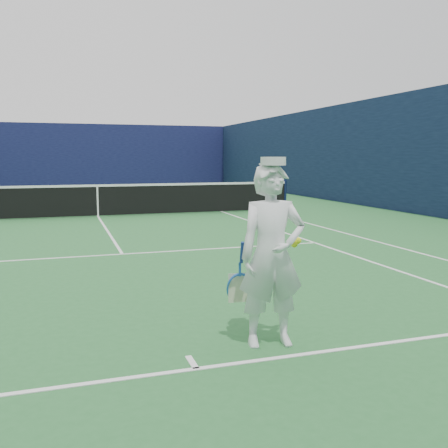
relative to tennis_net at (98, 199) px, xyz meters
name	(u,v)px	position (x,y,z in m)	size (l,w,h in m)	color
ground	(98,217)	(0.00, 0.00, -0.55)	(80.00, 80.00, 0.00)	#276831
court_markings	(98,217)	(0.00, 0.00, -0.55)	(11.03, 23.83, 0.01)	white
windscreen_fence	(96,152)	(0.00, 0.00, 1.45)	(20.12, 36.12, 4.00)	#0F1239
tennis_net	(98,199)	(0.00, 0.00, 0.00)	(12.88, 0.09, 1.07)	#141E4C
tennis_player	(272,255)	(0.86, -11.54, 0.35)	(0.76, 0.55, 1.85)	white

